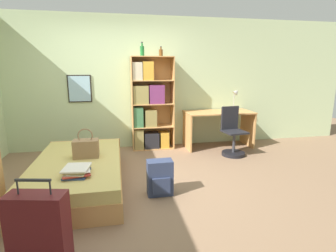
# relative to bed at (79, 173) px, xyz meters

# --- Properties ---
(ground_plane) EXTENTS (14.00, 14.00, 0.00)m
(ground_plane) POSITION_rel_bed_xyz_m (0.61, -0.02, -0.19)
(ground_plane) COLOR #84664C
(wall_back) EXTENTS (10.00, 0.09, 2.60)m
(wall_back) POSITION_rel_bed_xyz_m (0.60, 1.78, 1.11)
(wall_back) COLOR beige
(wall_back) RESTS_ON ground_plane
(bed) EXTENTS (1.15, 2.09, 0.38)m
(bed) POSITION_rel_bed_xyz_m (0.00, 0.00, 0.00)
(bed) COLOR tan
(bed) RESTS_ON ground_plane
(handbag) EXTENTS (0.34, 0.20, 0.41)m
(handbag) POSITION_rel_bed_xyz_m (0.11, 0.08, 0.32)
(handbag) COLOR #93704C
(handbag) RESTS_ON bed
(book_stack_on_bed) EXTENTS (0.34, 0.39, 0.09)m
(book_stack_on_bed) POSITION_rel_bed_xyz_m (0.07, -0.54, 0.24)
(book_stack_on_bed) COLOR #334C84
(book_stack_on_bed) RESTS_ON bed
(suitcase) EXTENTS (0.51, 0.29, 0.73)m
(suitcase) POSITION_rel_bed_xyz_m (-0.12, -1.46, 0.11)
(suitcase) COLOR #5B191E
(suitcase) RESTS_ON ground_plane
(bookcase) EXTENTS (0.82, 0.34, 1.82)m
(bookcase) POSITION_rel_bed_xyz_m (1.16, 1.56, 0.65)
(bookcase) COLOR tan
(bookcase) RESTS_ON ground_plane
(bottle_green) EXTENTS (0.08, 0.08, 0.26)m
(bottle_green) POSITION_rel_bed_xyz_m (1.06, 1.56, 1.73)
(bottle_green) COLOR #1E6B2D
(bottle_green) RESTS_ON bookcase
(bottle_brown) EXTENTS (0.07, 0.07, 0.19)m
(bottle_brown) POSITION_rel_bed_xyz_m (1.43, 1.61, 1.71)
(bottle_brown) COLOR brown
(bottle_brown) RESTS_ON bookcase
(desk) EXTENTS (1.36, 0.65, 0.74)m
(desk) POSITION_rel_bed_xyz_m (2.58, 1.41, 0.34)
(desk) COLOR tan
(desk) RESTS_ON ground_plane
(desk_lamp) EXTENTS (0.20, 0.15, 0.46)m
(desk_lamp) POSITION_rel_bed_xyz_m (2.99, 1.53, 0.86)
(desk_lamp) COLOR #ADA89E
(desk_lamp) RESTS_ON desk
(desk_chair) EXTENTS (0.44, 0.44, 0.90)m
(desk_chair) POSITION_rel_bed_xyz_m (2.65, 0.86, 0.11)
(desk_chair) COLOR black
(desk_chair) RESTS_ON ground_plane
(backpack) EXTENTS (0.32, 0.22, 0.46)m
(backpack) POSITION_rel_bed_xyz_m (1.06, -0.48, 0.04)
(backpack) COLOR #2D3856
(backpack) RESTS_ON ground_plane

